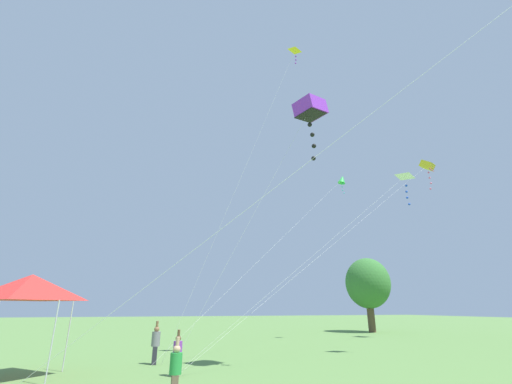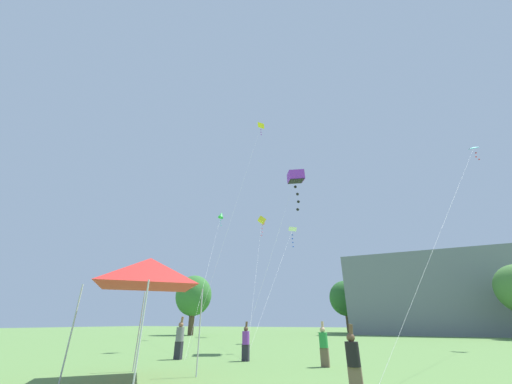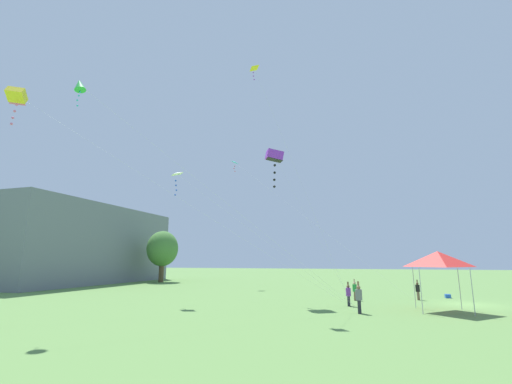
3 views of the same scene
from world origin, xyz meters
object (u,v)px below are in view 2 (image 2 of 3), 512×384
object	(u,v)px
kite_cyan_delta_0	(474,149)
kite_green_diamond_4	(221,215)
kite_yellow_box_3	(262,221)
kite_yellow_delta_1	(261,128)
person_black_shirt	(354,361)
festival_tent	(149,272)
person_green_shirt	(324,344)
person_purple_shirt	(246,341)
kite_purple_box_5	(296,178)
kite_white_delta_2	(292,230)
person_grey_shirt	(180,338)

from	to	relation	value
kite_cyan_delta_0	kite_green_diamond_4	bearing A→B (deg)	179.09
kite_cyan_delta_0	kite_yellow_box_3	xyz separation A→B (m)	(-26.03, 8.92, -0.92)
kite_yellow_delta_1	kite_green_diamond_4	distance (m)	13.96
person_black_shirt	kite_cyan_delta_0	bearing A→B (deg)	37.42
festival_tent	kite_cyan_delta_0	size ratio (longest dim) A/B	0.19
kite_yellow_box_3	kite_green_diamond_4	size ratio (longest dim) A/B	1.45
festival_tent	person_green_shirt	distance (m)	8.12
person_purple_shirt	kite_cyan_delta_0	size ratio (longest dim) A/B	0.08
festival_tent	kite_yellow_box_3	distance (m)	33.85
festival_tent	kite_purple_box_5	bearing A→B (deg)	77.58
kite_yellow_delta_1	kite_white_delta_2	bearing A→B (deg)	85.91
person_black_shirt	kite_yellow_delta_1	size ratio (longest dim) A/B	0.09
person_green_shirt	kite_yellow_delta_1	xyz separation A→B (m)	(-5.93, 7.19, 18.54)
kite_yellow_delta_1	kite_purple_box_5	world-z (taller)	kite_yellow_delta_1
kite_purple_box_5	festival_tent	bearing A→B (deg)	-102.42
person_purple_shirt	kite_white_delta_2	bearing A→B (deg)	12.12
kite_cyan_delta_0	person_grey_shirt	bearing A→B (deg)	-141.66
person_purple_shirt	person_green_shirt	world-z (taller)	person_green_shirt
festival_tent	person_black_shirt	size ratio (longest dim) A/B	2.34
person_black_shirt	kite_cyan_delta_0	xyz separation A→B (m)	(10.98, 20.96, 16.17)
kite_white_delta_2	kite_yellow_box_3	world-z (taller)	kite_yellow_box_3
kite_yellow_delta_1	kite_green_diamond_4	xyz separation A→B (m)	(-9.49, 8.98, -4.92)
festival_tent	kite_yellow_delta_1	distance (m)	20.53
person_green_shirt	kite_yellow_box_3	bearing A→B (deg)	40.31
kite_yellow_delta_1	kite_white_delta_2	size ratio (longest dim) A/B	1.33
person_purple_shirt	kite_purple_box_5	bearing A→B (deg)	-7.83
kite_cyan_delta_0	kite_purple_box_5	world-z (taller)	kite_cyan_delta_0
person_grey_shirt	kite_purple_box_5	world-z (taller)	kite_purple_box_5
kite_green_diamond_4	kite_purple_box_5	distance (m)	16.33
person_purple_shirt	kite_cyan_delta_0	distance (m)	27.90
person_black_shirt	kite_yellow_box_3	world-z (taller)	kite_yellow_box_3
kite_yellow_box_3	kite_green_diamond_4	bearing A→B (deg)	-104.81
person_purple_shirt	kite_white_delta_2	distance (m)	17.34
festival_tent	person_black_shirt	bearing A→B (deg)	3.90
person_grey_shirt	kite_yellow_box_3	world-z (taller)	kite_yellow_box_3
festival_tent	kite_white_delta_2	size ratio (longest dim) A/B	0.27
kite_cyan_delta_0	kite_white_delta_2	bearing A→B (deg)	-176.37
kite_yellow_delta_1	kite_yellow_box_3	size ratio (longest dim) A/B	0.79
festival_tent	kite_cyan_delta_0	bearing A→B (deg)	50.01
kite_white_delta_2	kite_green_diamond_4	distance (m)	10.80
person_purple_shirt	kite_yellow_delta_1	xyz separation A→B (m)	(-1.93, 6.78, 18.54)
person_purple_shirt	kite_yellow_delta_1	bearing A→B (deg)	22.35
person_black_shirt	kite_white_delta_2	bearing A→B (deg)	85.22
kite_yellow_box_3	kite_green_diamond_4	distance (m)	8.91
festival_tent	person_black_shirt	distance (m)	7.50
kite_white_delta_2	kite_yellow_box_3	size ratio (longest dim) A/B	0.60
person_purple_shirt	person_black_shirt	world-z (taller)	person_purple_shirt
festival_tent	kite_white_delta_2	distance (m)	21.56
person_purple_shirt	kite_purple_box_5	xyz separation A→B (m)	(1.52, 5.99, 11.82)
kite_white_delta_2	kite_purple_box_5	distance (m)	8.88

